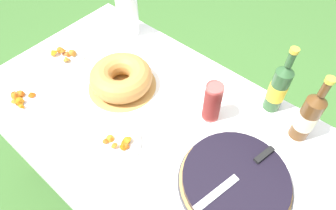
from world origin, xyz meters
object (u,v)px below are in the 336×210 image
(serving_knife, at_px, (243,172))
(bundt_cake, at_px, (121,78))
(snack_plate_near, at_px, (24,99))
(cider_bottle_amber, at_px, (308,116))
(berry_tart, at_px, (235,181))
(cup_stack, at_px, (212,102))
(snack_plate_far, at_px, (114,143))
(paper_towel_roll, at_px, (128,14))
(cider_bottle_green, at_px, (279,87))
(snack_plate_left, at_px, (63,54))

(serving_knife, height_order, bundt_cake, bundt_cake)
(snack_plate_near, bearing_deg, cider_bottle_amber, 32.14)
(berry_tart, relative_size, bundt_cake, 1.31)
(cup_stack, height_order, snack_plate_far, cup_stack)
(snack_plate_near, bearing_deg, paper_towel_roll, 89.54)
(bundt_cake, distance_m, cider_bottle_green, 0.67)
(serving_knife, bearing_deg, berry_tart, 0.00)
(berry_tart, xyz_separation_m, snack_plate_far, (-0.45, -0.17, -0.02))
(snack_plate_near, relative_size, paper_towel_roll, 0.91)
(snack_plate_left, bearing_deg, cider_bottle_amber, 16.70)
(serving_knife, height_order, snack_plate_near, serving_knife)
(berry_tart, bearing_deg, cider_bottle_green, 100.43)
(berry_tart, height_order, snack_plate_left, snack_plate_left)
(berry_tart, relative_size, cider_bottle_green, 1.25)
(berry_tart, bearing_deg, snack_plate_far, -159.71)
(bundt_cake, height_order, snack_plate_left, bundt_cake)
(berry_tart, distance_m, paper_towel_roll, 0.99)
(berry_tart, height_order, snack_plate_far, berry_tart)
(cider_bottle_green, height_order, paper_towel_roll, cider_bottle_green)
(serving_knife, xyz_separation_m, snack_plate_far, (-0.46, -0.20, -0.05))
(snack_plate_near, height_order, snack_plate_left, same)
(cider_bottle_green, bearing_deg, berry_tart, -79.57)
(bundt_cake, relative_size, cider_bottle_green, 0.96)
(cider_bottle_green, bearing_deg, snack_plate_left, -157.72)
(serving_knife, bearing_deg, snack_plate_far, -54.83)
(snack_plate_left, xyz_separation_m, paper_towel_roll, (0.12, 0.36, 0.10))
(bundt_cake, relative_size, cup_stack, 1.65)
(bundt_cake, height_order, cider_bottle_green, cider_bottle_green)
(cider_bottle_amber, distance_m, snack_plate_left, 1.16)
(bundt_cake, distance_m, paper_towel_roll, 0.41)
(snack_plate_left, relative_size, paper_towel_roll, 1.04)
(berry_tart, xyz_separation_m, snack_plate_left, (-1.03, 0.02, -0.02))
(snack_plate_near, height_order, snack_plate_far, snack_plate_near)
(bundt_cake, xyz_separation_m, paper_towel_roll, (-0.26, 0.30, 0.06))
(cup_stack, height_order, snack_plate_near, cup_stack)
(snack_plate_left, bearing_deg, cup_stack, 12.59)
(snack_plate_near, bearing_deg, bundt_cake, 52.40)
(cup_stack, distance_m, snack_plate_near, 0.82)
(snack_plate_left, bearing_deg, cider_bottle_green, 22.28)
(cider_bottle_amber, xyz_separation_m, snack_plate_left, (-1.11, -0.33, -0.11))
(bundt_cake, relative_size, snack_plate_left, 1.34)
(bundt_cake, height_order, snack_plate_near, bundt_cake)
(serving_knife, bearing_deg, cider_bottle_green, -155.89)
(cup_stack, bearing_deg, cider_bottle_green, 51.70)
(berry_tart, relative_size, snack_plate_left, 1.76)
(berry_tart, bearing_deg, serving_knife, 77.97)
(cup_stack, xyz_separation_m, cider_bottle_green, (0.17, 0.22, 0.03))
(cider_bottle_amber, relative_size, snack_plate_left, 1.40)
(snack_plate_far, xyz_separation_m, paper_towel_roll, (-0.46, 0.54, 0.10))
(cup_stack, bearing_deg, snack_plate_left, -167.41)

